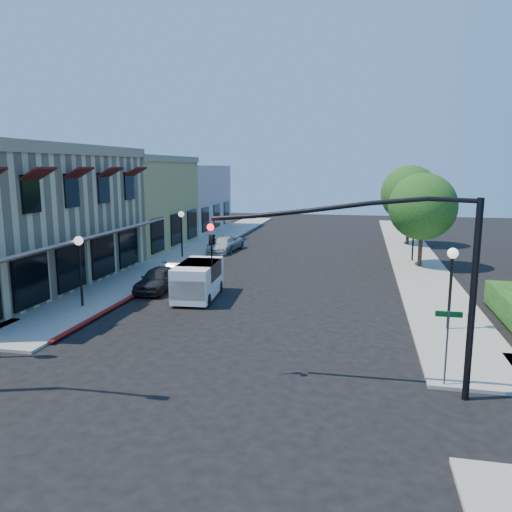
% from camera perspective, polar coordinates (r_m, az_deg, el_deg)
% --- Properties ---
extents(ground, '(120.00, 120.00, 0.00)m').
position_cam_1_polar(ground, '(15.78, -7.12, -15.61)').
color(ground, black).
rests_on(ground, ground).
extents(sidewalk_left, '(3.50, 50.00, 0.12)m').
position_cam_1_polar(sidewalk_left, '(43.14, -6.43, 1.03)').
color(sidewalk_left, gray).
rests_on(sidewalk_left, ground).
extents(sidewalk_right, '(3.50, 50.00, 0.12)m').
position_cam_1_polar(sidewalk_right, '(41.16, 17.37, 0.19)').
color(sidewalk_right, gray).
rests_on(sidewalk_right, ground).
extents(curb_red_strip, '(0.25, 10.00, 0.06)m').
position_cam_1_polar(curb_red_strip, '(25.32, -16.07, -5.94)').
color(curb_red_strip, maroon).
rests_on(curb_red_strip, ground).
extents(yellow_stucco_building, '(10.00, 12.00, 7.60)m').
position_cam_1_polar(yellow_stucco_building, '(44.42, -15.28, 5.85)').
color(yellow_stucco_building, tan).
rests_on(yellow_stucco_building, ground).
extents(pink_stucco_building, '(10.00, 12.00, 7.00)m').
position_cam_1_polar(pink_stucco_building, '(55.36, -9.58, 6.53)').
color(pink_stucco_building, beige).
rests_on(pink_stucco_building, ground).
extents(street_tree_a, '(4.56, 4.56, 6.48)m').
position_cam_1_polar(street_tree_a, '(35.73, 18.51, 5.37)').
color(street_tree_a, black).
rests_on(street_tree_a, ground).
extents(street_tree_b, '(4.94, 4.94, 7.02)m').
position_cam_1_polar(street_tree_b, '(45.64, 17.16, 6.81)').
color(street_tree_b, black).
rests_on(street_tree_b, ground).
extents(signal_mast_arm, '(8.01, 0.39, 6.00)m').
position_cam_1_polar(signal_mast_arm, '(15.19, 15.88, -0.69)').
color(signal_mast_arm, black).
rests_on(signal_mast_arm, ground).
extents(street_name_sign, '(0.80, 0.06, 2.50)m').
position_cam_1_polar(street_name_sign, '(16.65, 21.03, -8.54)').
color(street_name_sign, '#595B5E').
rests_on(street_name_sign, ground).
extents(lamppost_left_near, '(0.44, 0.44, 3.57)m').
position_cam_1_polar(lamppost_left_near, '(25.52, -19.55, 0.29)').
color(lamppost_left_near, black).
rests_on(lamppost_left_near, ground).
extents(lamppost_left_far, '(0.44, 0.44, 3.57)m').
position_cam_1_polar(lamppost_left_far, '(38.03, -8.53, 3.83)').
color(lamppost_left_far, black).
rests_on(lamppost_left_far, ground).
extents(lamppost_right_near, '(0.44, 0.44, 3.57)m').
position_cam_1_polar(lamppost_right_near, '(22.11, 21.48, -1.27)').
color(lamppost_right_near, black).
rests_on(lamppost_right_near, ground).
extents(lamppost_right_far, '(0.44, 0.44, 3.57)m').
position_cam_1_polar(lamppost_right_far, '(37.81, 17.61, 3.43)').
color(lamppost_right_far, black).
rests_on(lamppost_right_far, ground).
extents(white_van, '(2.16, 4.41, 1.90)m').
position_cam_1_polar(white_van, '(26.32, -6.66, -2.53)').
color(white_van, white).
rests_on(white_van, ground).
extents(parked_car_a, '(1.69, 4.01, 1.35)m').
position_cam_1_polar(parked_car_a, '(28.35, -11.11, -2.61)').
color(parked_car_a, black).
rests_on(parked_car_a, ground).
extents(parked_car_b, '(1.65, 3.80, 1.22)m').
position_cam_1_polar(parked_car_b, '(30.01, -9.74, -2.00)').
color(parked_car_b, '#BABCC0').
rests_on(parked_car_b, ground).
extents(parked_car_c, '(1.81, 4.09, 1.17)m').
position_cam_1_polar(parked_car_c, '(40.43, -3.91, 1.21)').
color(parked_car_c, silver).
rests_on(parked_car_c, ground).
extents(parked_car_d, '(2.44, 4.47, 1.19)m').
position_cam_1_polar(parked_car_d, '(41.38, -3.53, 1.43)').
color(parked_car_d, gray).
rests_on(parked_car_d, ground).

